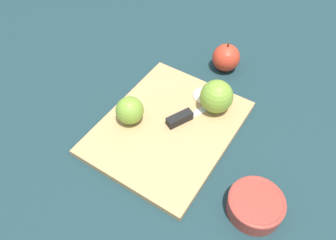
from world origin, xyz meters
The scene contains 8 objects.
ground_plane centered at (0.00, 0.00, 0.00)m, with size 4.00×4.00×0.00m, color #193338.
cutting_board centered at (0.00, 0.00, 0.01)m, with size 0.41×0.36×0.02m.
apple_half_left centered at (-0.05, 0.08, 0.05)m, with size 0.07×0.07×0.07m.
apple_half_right centered at (0.12, -0.04, 0.06)m, with size 0.08×0.08×0.08m.
knife centered at (0.04, -0.01, 0.03)m, with size 0.17×0.06×0.02m.
apple_slice centered at (0.14, 0.00, 0.02)m, with size 0.06×0.06×0.01m.
apple_whole centered at (0.27, 0.04, 0.04)m, with size 0.08×0.08×0.09m.
bowl centered at (-0.03, -0.27, 0.02)m, with size 0.11×0.11×0.04m.
Camera 1 is at (-0.36, -0.34, 0.62)m, focal length 35.00 mm.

